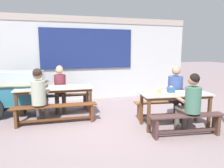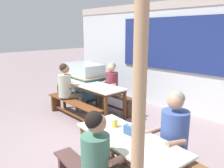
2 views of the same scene
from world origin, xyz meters
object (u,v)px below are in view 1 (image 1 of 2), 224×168
tissue_box (171,90)px  condiment_jar (159,91)px  food_cart (19,89)px  bench_far_back (56,100)px  person_left_back_turned (39,93)px  dining_table_far (55,90)px  dining_table_near (175,97)px  person_right_near_table (176,90)px  bench_near_back (164,107)px  person_center_facing (60,86)px  person_near_front (190,100)px  bench_near_front (187,122)px  bench_far_front (55,112)px

tissue_box → condiment_jar: bearing=177.9°
food_cart → bench_far_back: bearing=7.3°
person_left_back_turned → condiment_jar: size_ratio=11.23×
dining_table_far → tissue_box: 2.82m
dining_table_near → person_right_near_table: bearing=54.9°
bench_far_back → bench_near_back: bearing=-30.1°
dining_table_far → person_center_facing: bearing=71.6°
bench_far_back → condiment_jar: bearing=-41.9°
dining_table_far → condiment_jar: size_ratio=16.52×
person_center_facing → person_near_front: size_ratio=1.01×
person_near_front → condiment_jar: 0.70m
person_near_front → dining_table_far: bearing=142.3°
dining_table_far → bench_near_front: bearing=-39.7°
bench_far_front → dining_table_far: bearing=87.7°
dining_table_near → tissue_box: tissue_box is taller
person_center_facing → dining_table_near: bearing=-39.7°
person_right_near_table → person_near_front: bearing=-107.1°
condiment_jar → person_center_facing: bearing=137.4°
person_near_front → person_right_near_table: bearing=72.9°
person_center_facing → tissue_box: size_ratio=8.92×
dining_table_far → person_near_front: person_near_front is taller
person_near_front → condiment_jar: person_near_front is taller
bench_far_front → person_near_front: size_ratio=1.53×
dining_table_far → tissue_box: (2.46, -1.39, 0.14)m
bench_far_back → person_left_back_turned: person_left_back_turned is taller
person_right_near_table → tissue_box: (-0.37, -0.36, 0.08)m
bench_near_back → condiment_jar: (-0.42, -0.44, 0.52)m
bench_near_front → person_left_back_turned: 3.22m
dining_table_near → person_left_back_turned: person_left_back_turned is taller
dining_table_far → person_left_back_turned: size_ratio=1.47×
food_cart → person_center_facing: 1.04m
bench_far_front → bench_near_front: (2.46, -1.47, -0.00)m
bench_near_front → person_right_near_table: 1.16m
condiment_jar → bench_near_back: bearing=46.7°
person_center_facing → condiment_jar: bearing=-42.6°
person_center_facing → condiment_jar: (2.01, -1.85, 0.10)m
bench_near_back → person_center_facing: person_center_facing is taller
tissue_box → bench_far_front: bearing=161.3°
person_center_facing → tissue_box: (2.30, -1.86, 0.11)m
food_cart → person_left_back_turned: person_left_back_turned is taller
bench_far_back → person_right_near_table: size_ratio=1.43×
tissue_box → dining_table_near: bearing=-61.0°
condiment_jar → bench_far_back: bearing=138.1°
bench_far_front → bench_near_back: (2.60, -0.39, 0.00)m
dining_table_near → bench_near_back: dining_table_near is taller
dining_table_near → tissue_box: bearing=119.0°
bench_near_back → person_left_back_turned: bearing=170.9°
person_right_near_table → person_near_front: size_ratio=1.05×
bench_near_back → bench_far_back: bearing=149.9°
bench_far_back → person_left_back_turned: size_ratio=1.44×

